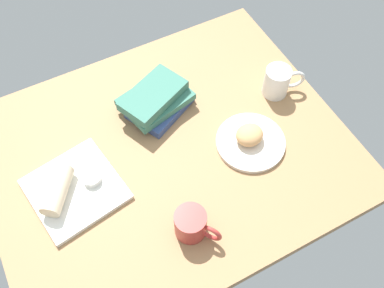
# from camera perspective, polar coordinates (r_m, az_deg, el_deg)

# --- Properties ---
(dining_table) EXTENTS (1.10, 0.90, 0.04)m
(dining_table) POSITION_cam_1_polar(r_m,az_deg,el_deg) (1.36, -3.20, -1.21)
(dining_table) COLOR #9E754C
(dining_table) RESTS_ON ground
(round_plate) EXTENTS (0.22, 0.22, 0.01)m
(round_plate) POSITION_cam_1_polar(r_m,az_deg,el_deg) (1.36, 7.80, 0.25)
(round_plate) COLOR silver
(round_plate) RESTS_ON dining_table
(scone_pastry) EXTENTS (0.10, 0.09, 0.05)m
(scone_pastry) POSITION_cam_1_polar(r_m,az_deg,el_deg) (1.33, 7.67, 1.22)
(scone_pastry) COLOR tan
(scone_pastry) RESTS_ON round_plate
(square_plate) EXTENTS (0.29, 0.29, 0.02)m
(square_plate) POSITION_cam_1_polar(r_m,az_deg,el_deg) (1.31, -15.32, -5.74)
(square_plate) COLOR white
(square_plate) RESTS_ON dining_table
(sauce_cup) EXTENTS (0.05, 0.05, 0.02)m
(sauce_cup) POSITION_cam_1_polar(r_m,az_deg,el_deg) (1.29, -13.22, -4.39)
(sauce_cup) COLOR silver
(sauce_cup) RESTS_ON square_plate
(breakfast_wrap) EXTENTS (0.13, 0.15, 0.06)m
(breakfast_wrap) POSITION_cam_1_polar(r_m,az_deg,el_deg) (1.28, -17.55, -5.75)
(breakfast_wrap) COLOR beige
(breakfast_wrap) RESTS_ON square_plate
(book_stack) EXTENTS (0.26, 0.22, 0.09)m
(book_stack) POSITION_cam_1_polar(r_m,az_deg,el_deg) (1.40, -4.81, 5.83)
(book_stack) COLOR #33477F
(book_stack) RESTS_ON dining_table
(coffee_mug) EXTENTS (0.14, 0.08, 0.10)m
(coffee_mug) POSITION_cam_1_polar(r_m,az_deg,el_deg) (1.46, 11.39, 8.18)
(coffee_mug) COLOR white
(coffee_mug) RESTS_ON dining_table
(second_mug) EXTENTS (0.10, 0.12, 0.09)m
(second_mug) POSITION_cam_1_polar(r_m,az_deg,el_deg) (1.18, -0.03, -10.62)
(second_mug) COLOR #B23833
(second_mug) RESTS_ON dining_table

